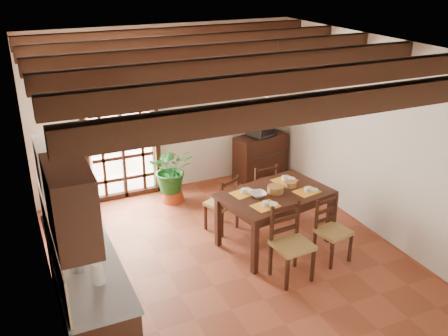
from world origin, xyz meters
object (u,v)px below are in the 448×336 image
kitchen_counter (88,291)px  crt_tv (261,126)px  chair_far_right (260,199)px  pendant_lamp (276,99)px  chair_far_left (222,213)px  sideboard (260,156)px  potted_plant (172,169)px  dining_table (275,199)px  chair_near_right (332,241)px  chair_near_left (291,257)px

kitchen_counter → crt_tv: kitchen_counter is taller
chair_far_right → pendant_lamp: pendant_lamp is taller
kitchen_counter → crt_tv: size_ratio=4.40×
chair_far_left → sideboard: bearing=-158.9°
chair_far_left → crt_tv: (1.43, 1.46, 0.72)m
sideboard → crt_tv: crt_tv is taller
potted_plant → crt_tv: bearing=8.6°
chair_far_left → dining_table: bearing=101.8°
potted_plant → dining_table: bearing=-65.3°
dining_table → chair_far_left: 0.94m
dining_table → chair_far_right: size_ratio=1.81×
crt_tv → chair_near_right: bearing=-117.5°
kitchen_counter → chair_near_right: kitchen_counter is taller
dining_table → chair_near_left: chair_near_left is taller
kitchen_counter → chair_near_left: kitchen_counter is taller
kitchen_counter → chair_far_right: bearing=27.2°
chair_near_left → chair_far_left: (-0.28, 1.48, -0.03)m
chair_far_left → pendant_lamp: (0.50, -0.57, 1.81)m
chair_far_right → pendant_lamp: size_ratio=1.06×
sideboard → potted_plant: 1.81m
pendant_lamp → chair_near_left: bearing=-103.6°
chair_far_left → sideboard: size_ratio=0.91×
chair_near_left → potted_plant: size_ratio=0.47×
chair_far_left → pendant_lamp: bearing=106.3°
chair_near_left → potted_plant: bearing=99.4°
chair_far_left → potted_plant: (-0.36, 1.19, 0.30)m
chair_near_right → chair_far_right: chair_far_right is taller
dining_table → sideboard: bearing=55.8°
chair_far_left → pendant_lamp: size_ratio=1.02×
chair_far_left → potted_plant: size_ratio=0.42×
chair_near_left → pendant_lamp: (0.22, 0.91, 1.77)m
dining_table → chair_near_right: bearing=-64.0°
chair_near_right → chair_far_right: size_ratio=0.96×
chair_near_left → chair_far_left: chair_near_left is taller
chair_near_left → potted_plant: potted_plant is taller
kitchen_counter → dining_table: kitchen_counter is taller
chair_near_right → pendant_lamp: 2.03m
chair_near_left → chair_near_right: chair_near_left is taller
dining_table → crt_tv: bearing=55.7°
dining_table → chair_far_right: chair_far_right is taller
dining_table → chair_near_left: 0.92m
sideboard → crt_tv: 0.59m
potted_plant → chair_far_left: bearing=-73.2°
chair_near_right → sideboard: (0.43, 2.81, 0.13)m
chair_near_right → dining_table: bearing=117.8°
chair_near_left → sideboard: 3.16m
crt_tv → potted_plant: bearing=169.8°
kitchen_counter → chair_far_right: 3.27m
pendant_lamp → chair_far_right: bearing=72.9°
crt_tv → potted_plant: potted_plant is taller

